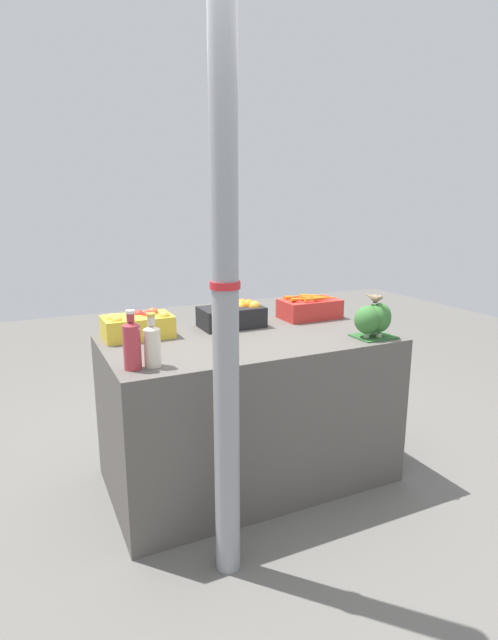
{
  "coord_description": "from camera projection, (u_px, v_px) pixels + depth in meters",
  "views": [
    {
      "loc": [
        -1.15,
        -2.43,
        1.59
      ],
      "look_at": [
        0.0,
        0.0,
        0.96
      ],
      "focal_mm": 28.0,
      "sensor_mm": 36.0,
      "label": 1
    }
  ],
  "objects": [
    {
      "name": "apple_crate",
      "position": [
        138.0,
        325.0,
        2.77
      ],
      "size": [
        0.38,
        0.23,
        0.16
      ],
      "color": "gold",
      "rests_on": "market_table"
    },
    {
      "name": "broccoli_pile",
      "position": [
        373.0,
        320.0,
        2.75
      ],
      "size": [
        0.24,
        0.18,
        0.2
      ],
      "color": "#2D602D",
      "rests_on": "market_table"
    },
    {
      "name": "sparrow_bird",
      "position": [
        376.0,
        298.0,
        2.71
      ],
      "size": [
        0.04,
        0.14,
        0.05
      ],
      "rotation": [
        0.0,
        0.0,
        -1.61
      ],
      "color": "#4C3D2D",
      "rests_on": "broccoli_pile"
    },
    {
      "name": "carrot_crate",
      "position": [
        310.0,
        308.0,
        3.23
      ],
      "size": [
        0.38,
        0.23,
        0.16
      ],
      "color": "red",
      "rests_on": "market_table"
    },
    {
      "name": "ground_plane",
      "position": [
        249.0,
        476.0,
        2.98
      ],
      "size": [
        10.0,
        10.0,
        0.0
      ],
      "primitive_type": "plane",
      "color": "#605E59"
    },
    {
      "name": "market_table",
      "position": [
        249.0,
        409.0,
        2.88
      ],
      "size": [
        1.59,
        0.86,
        0.86
      ],
      "primitive_type": "cube",
      "color": "#56514C",
      "rests_on": "ground_plane"
    },
    {
      "name": "support_pole",
      "position": [
        225.0,
        313.0,
        1.97
      ],
      "size": [
        0.12,
        0.12,
        2.33
      ],
      "color": "gray",
      "rests_on": "ground_plane"
    },
    {
      "name": "juice_bottle_ruby",
      "position": [
        132.0,
        344.0,
        2.23
      ],
      "size": [
        0.08,
        0.08,
        0.27
      ],
      "color": "#B2333D",
      "rests_on": "market_table"
    },
    {
      "name": "juice_bottle_cloudy",
      "position": [
        152.0,
        344.0,
        2.27
      ],
      "size": [
        0.08,
        0.08,
        0.25
      ],
      "color": "beige",
      "rests_on": "market_table"
    },
    {
      "name": "orange_crate",
      "position": [
        232.0,
        314.0,
        3.01
      ],
      "size": [
        0.38,
        0.23,
        0.16
      ],
      "color": "black",
      "rests_on": "market_table"
    }
  ]
}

